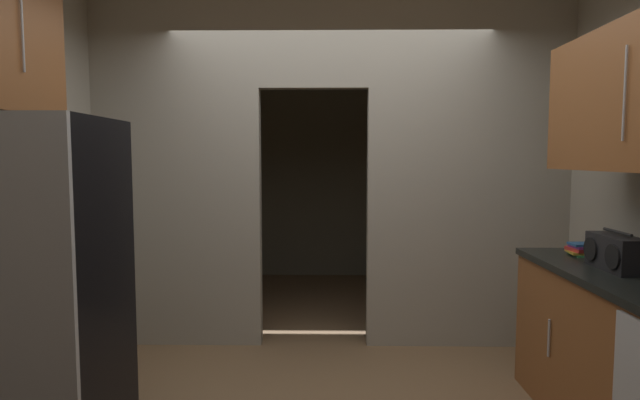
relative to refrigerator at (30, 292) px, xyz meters
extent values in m
cube|color=#ADA899|center=(0.27, 1.65, 0.52)|extent=(1.32, 0.12, 2.75)
cube|color=#ADA899|center=(2.58, 1.65, 0.52)|extent=(1.59, 0.12, 2.75)
cube|color=#ADA899|center=(1.36, 1.65, 1.55)|extent=(0.86, 0.12, 0.69)
cube|color=gray|center=(1.49, 4.17, 0.52)|extent=(3.77, 0.10, 2.75)
cube|color=gray|center=(-0.35, 2.91, 0.52)|extent=(0.10, 2.52, 2.75)
cube|color=gray|center=(3.33, 2.91, 0.52)|extent=(0.10, 2.52, 2.75)
cube|color=black|center=(0.00, 0.02, 0.00)|extent=(0.78, 0.66, 1.71)
cylinder|color=#B7BABC|center=(2.75, 0.45, -0.38)|extent=(0.01, 0.01, 0.22)
cylinder|color=#B7BABC|center=(2.88, 0.02, 0.97)|extent=(0.01, 0.01, 0.45)
cylinder|color=#B7BABC|center=(-0.03, 0.10, 1.38)|extent=(0.01, 0.01, 0.59)
cube|color=black|center=(3.03, 0.30, 0.15)|extent=(0.15, 0.38, 0.19)
cylinder|color=#262626|center=(3.03, 0.30, 0.26)|extent=(0.02, 0.26, 0.02)
cylinder|color=black|center=(2.95, 0.19, 0.15)|extent=(0.01, 0.13, 0.13)
cylinder|color=black|center=(2.95, 0.42, 0.15)|extent=(0.01, 0.13, 0.13)
cube|color=#388C47|center=(3.04, 0.72, 0.06)|extent=(0.11, 0.16, 0.01)
cube|color=gold|center=(3.03, 0.73, 0.07)|extent=(0.13, 0.17, 0.01)
cube|color=red|center=(3.04, 0.73, 0.09)|extent=(0.14, 0.17, 0.02)
cube|color=#8C3893|center=(3.04, 0.72, 0.11)|extent=(0.11, 0.14, 0.02)
cube|color=#2D609E|center=(3.04, 0.72, 0.13)|extent=(0.13, 0.13, 0.01)
camera|label=1|loc=(1.47, -2.48, 0.66)|focal=29.01mm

